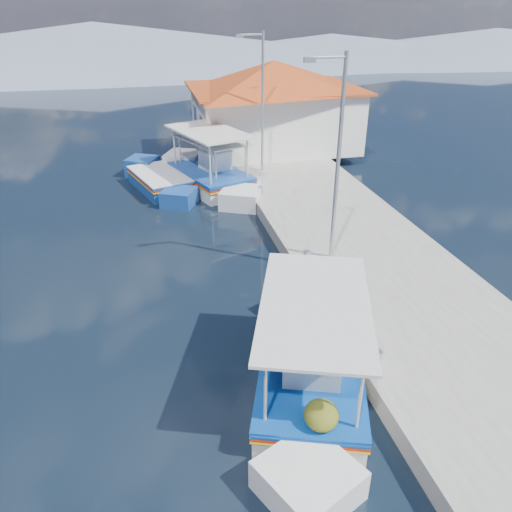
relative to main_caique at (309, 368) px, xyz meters
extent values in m
plane|color=black|center=(-2.26, 2.84, -0.48)|extent=(160.00, 160.00, 0.00)
cube|color=#A5A29A|center=(3.64, 8.84, -0.23)|extent=(5.00, 44.00, 0.50)
cylinder|color=#A5A8AD|center=(1.54, -0.16, 0.17)|extent=(0.20, 0.20, 0.30)
cylinder|color=#A5A8AD|center=(1.54, 4.84, 0.17)|extent=(0.20, 0.20, 0.30)
cylinder|color=#A5A8AD|center=(1.54, 10.84, 0.17)|extent=(0.20, 0.20, 0.30)
cylinder|color=#A5A8AD|center=(1.54, 16.84, 0.17)|extent=(0.20, 0.20, 0.30)
cube|color=silver|center=(0.02, -0.07, -0.27)|extent=(3.38, 4.63, 0.91)
cube|color=silver|center=(-0.90, 2.52, -0.15)|extent=(2.02, 2.02, 1.01)
cube|color=silver|center=(0.92, -2.59, -0.27)|extent=(1.97, 1.97, 0.86)
cube|color=#0B3D90|center=(0.02, -0.07, 0.15)|extent=(3.48, 4.76, 0.06)
cube|color=red|center=(0.02, -0.07, 0.08)|extent=(3.48, 4.76, 0.05)
cube|color=yellow|center=(0.02, -0.07, 0.01)|extent=(3.48, 4.76, 0.04)
cube|color=#0B3D90|center=(0.02, -0.07, 0.22)|extent=(3.49, 4.73, 0.05)
cube|color=brown|center=(0.02, -0.07, 0.19)|extent=(3.19, 4.49, 0.05)
cube|color=silver|center=(0.12, -0.34, 0.72)|extent=(1.51, 1.56, 1.05)
cube|color=silver|center=(0.12, -0.34, 1.27)|extent=(1.64, 1.69, 0.06)
cylinder|color=beige|center=(-1.36, 1.29, 0.96)|extent=(0.07, 0.07, 1.53)
cylinder|color=beige|center=(0.23, 1.86, 0.96)|extent=(0.07, 0.07, 1.53)
cylinder|color=beige|center=(-0.19, -2.00, 0.96)|extent=(0.07, 0.07, 1.53)
cylinder|color=beige|center=(1.40, -1.44, 0.96)|extent=(0.07, 0.07, 1.53)
cube|color=silver|center=(0.02, -0.07, 1.73)|extent=(3.48, 4.66, 0.07)
ellipsoid|color=#485516|center=(-0.79, 1.06, 0.47)|extent=(0.73, 0.80, 0.55)
ellipsoid|color=#485516|center=(-0.32, 1.74, 0.42)|extent=(0.61, 0.67, 0.46)
ellipsoid|color=#485516|center=(0.78, -1.63, 0.44)|extent=(0.65, 0.72, 0.49)
sphere|color=#FF6A08|center=(0.73, 0.79, 0.91)|extent=(0.38, 0.38, 0.38)
cube|color=silver|center=(-0.18, 13.38, -0.23)|extent=(3.49, 4.66, 1.06)
cube|color=silver|center=(0.75, 16.01, -0.10)|extent=(2.14, 2.14, 1.17)
cube|color=silver|center=(-1.09, 10.84, -0.23)|extent=(2.08, 2.08, 1.00)
cube|color=#0B3D90|center=(-0.18, 13.38, 0.26)|extent=(3.59, 4.79, 0.07)
cube|color=red|center=(-0.18, 13.38, 0.17)|extent=(3.59, 4.79, 0.06)
cube|color=yellow|center=(-0.18, 13.38, 0.09)|extent=(3.59, 4.79, 0.04)
cube|color=navy|center=(-0.18, 13.38, 0.34)|extent=(3.60, 4.76, 0.06)
cube|color=brown|center=(-0.18, 13.38, 0.30)|extent=(3.29, 4.52, 0.06)
cylinder|color=beige|center=(-0.44, 15.32, 1.19)|extent=(0.08, 0.08, 1.78)
cylinder|color=beige|center=(1.24, 14.72, 1.19)|extent=(0.08, 0.08, 1.78)
cylinder|color=beige|center=(-1.61, 12.04, 1.19)|extent=(0.08, 0.08, 1.78)
cylinder|color=beige|center=(0.07, 11.44, 1.19)|extent=(0.08, 0.08, 1.78)
cube|color=silver|center=(-0.18, 13.38, 2.09)|extent=(3.59, 4.69, 0.08)
cube|color=navy|center=(-2.44, 13.68, -0.26)|extent=(2.77, 3.84, 0.96)
cube|color=navy|center=(-1.75, 15.88, -0.13)|extent=(1.77, 1.77, 1.06)
cube|color=navy|center=(-3.11, 11.55, -0.26)|extent=(1.72, 1.72, 0.91)
cube|color=#0B3D90|center=(-2.44, 13.68, 0.19)|extent=(2.85, 3.95, 0.06)
cube|color=red|center=(-2.44, 13.68, 0.11)|extent=(2.85, 3.95, 0.05)
cube|color=yellow|center=(-2.44, 13.68, 0.04)|extent=(2.85, 3.95, 0.04)
cube|color=silver|center=(-2.44, 13.68, 0.26)|extent=(2.86, 3.92, 0.05)
cube|color=brown|center=(-2.44, 13.68, 0.23)|extent=(2.61, 3.73, 0.05)
cube|color=silver|center=(-0.04, 13.78, -0.28)|extent=(3.24, 4.14, 0.87)
cube|color=silver|center=(0.95, 16.03, -0.17)|extent=(1.79, 1.79, 0.96)
cube|color=silver|center=(-1.00, 11.61, -0.28)|extent=(1.74, 1.74, 0.82)
cube|color=#0B3D90|center=(-0.04, 13.78, 0.12)|extent=(3.33, 4.26, 0.05)
cube|color=red|center=(-0.04, 13.78, 0.05)|extent=(3.33, 4.26, 0.05)
cube|color=yellow|center=(-0.04, 13.78, -0.01)|extent=(3.33, 4.26, 0.04)
cube|color=#0B3D90|center=(-0.04, 13.78, 0.19)|extent=(3.34, 4.24, 0.05)
cube|color=brown|center=(-0.04, 13.78, 0.16)|extent=(3.07, 4.01, 0.05)
cube|color=silver|center=(-0.15, 13.53, 0.66)|extent=(1.44, 1.51, 1.00)
cube|color=silver|center=(-0.15, 13.53, 1.18)|extent=(1.57, 1.63, 0.05)
cylinder|color=beige|center=(-0.12, 15.50, 0.89)|extent=(0.06, 0.06, 1.46)
cylinder|color=beige|center=(1.29, 14.89, 0.89)|extent=(0.06, 0.06, 1.46)
cylinder|color=beige|center=(-1.36, 12.68, 0.89)|extent=(0.06, 0.06, 1.46)
cylinder|color=beige|center=(0.04, 12.06, 0.89)|extent=(0.06, 0.06, 1.46)
cube|color=silver|center=(-0.04, 13.78, 1.62)|extent=(3.32, 4.18, 0.06)
cube|color=white|center=(3.94, 17.84, 1.52)|extent=(8.00, 6.00, 3.00)
cube|color=#BB4B19|center=(3.94, 17.84, 3.07)|extent=(8.64, 6.48, 0.10)
pyramid|color=#BB4B19|center=(3.94, 17.84, 3.72)|extent=(10.49, 10.49, 1.40)
cube|color=brown|center=(-0.04, 16.84, 1.02)|extent=(0.06, 1.00, 2.00)
cube|color=#0B3D90|center=(-0.04, 19.34, 1.62)|extent=(0.06, 1.20, 0.90)
cylinder|color=#A5A8AD|center=(2.34, 4.84, 3.02)|extent=(0.12, 0.12, 6.00)
cylinder|color=#A5A8AD|center=(1.84, 4.84, 5.87)|extent=(1.00, 0.08, 0.08)
cube|color=#A5A8AD|center=(1.34, 4.84, 5.82)|extent=(0.30, 0.14, 0.14)
cylinder|color=#A5A8AD|center=(2.34, 13.84, 3.02)|extent=(0.12, 0.12, 6.00)
cylinder|color=#A5A8AD|center=(1.84, 13.84, 5.87)|extent=(1.00, 0.08, 0.08)
cube|color=#A5A8AD|center=(1.34, 13.84, 5.82)|extent=(0.30, 0.14, 0.14)
cone|color=slate|center=(-7.26, 58.84, 1.97)|extent=(96.00, 96.00, 5.50)
cone|color=slate|center=(22.74, 58.84, 1.12)|extent=(76.80, 76.80, 3.80)
cone|color=slate|center=(47.74, 58.84, 1.32)|extent=(89.60, 89.60, 4.20)
camera|label=1|loc=(-3.06, -7.99, 7.24)|focal=34.71mm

